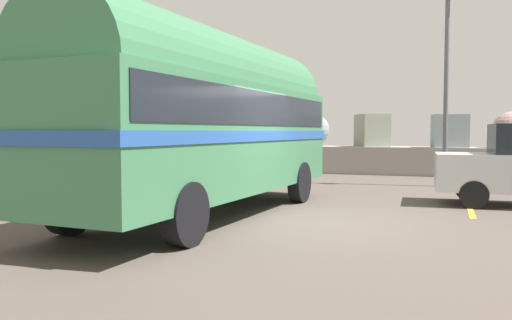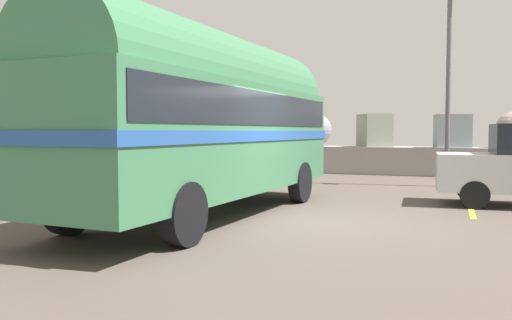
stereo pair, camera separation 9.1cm
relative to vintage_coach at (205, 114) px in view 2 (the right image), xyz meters
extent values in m
cube|color=#514640|center=(2.10, 0.06, -2.04)|extent=(32.00, 26.00, 0.02)
cube|color=gray|center=(2.10, 11.86, -1.50)|extent=(31.36, 1.80, 1.10)
cube|color=gray|center=(-11.16, 11.96, -0.34)|extent=(1.40, 1.51, 1.21)
cube|color=gray|center=(-8.04, 12.39, -0.57)|extent=(0.80, 0.63, 0.76)
cube|color=gray|center=(-6.28, 11.50, -0.50)|extent=(1.17, 1.13, 0.91)
cube|color=gray|center=(-3.08, 12.34, -0.26)|extent=(1.09, 1.45, 1.38)
sphere|color=gray|center=(-0.79, 12.34, -0.28)|extent=(1.35, 1.35, 1.35)
cube|color=gray|center=(1.73, 11.90, -0.30)|extent=(1.57, 1.66, 1.30)
cube|color=gray|center=(4.67, 11.60, -0.33)|extent=(1.40, 1.13, 1.25)
cube|color=gold|center=(5.04, 3.56, -2.03)|extent=(0.12, 4.40, 0.01)
cylinder|color=black|center=(-0.94, 2.66, -1.55)|extent=(0.34, 0.98, 0.96)
cylinder|color=black|center=(1.26, 2.53, -1.55)|extent=(0.34, 0.98, 0.96)
cylinder|color=black|center=(-1.26, -2.54, -1.55)|extent=(0.34, 0.98, 0.96)
cylinder|color=black|center=(0.94, -2.67, -1.55)|extent=(0.34, 0.98, 0.96)
cube|color=#3A764F|center=(0.00, 0.00, -0.48)|extent=(2.91, 8.53, 2.10)
cylinder|color=#3A764F|center=(0.00, 0.00, 0.57)|extent=(2.69, 8.18, 2.20)
cube|color=#26529C|center=(0.00, 0.00, -0.42)|extent=(2.96, 8.62, 0.20)
cube|color=black|center=(0.00, 0.00, 0.10)|extent=(2.93, 8.20, 0.64)
cube|color=silver|center=(0.26, 4.26, -1.35)|extent=(2.29, 0.30, 0.28)
cylinder|color=black|center=(-5.55, 4.08, -1.55)|extent=(0.46, 1.00, 0.96)
cylinder|color=black|center=(-3.39, 3.65, -1.55)|extent=(0.46, 1.00, 0.96)
cube|color=silver|center=(-4.98, 1.31, -0.48)|extent=(3.99, 8.71, 2.10)
cylinder|color=silver|center=(-4.98, 1.31, 0.57)|extent=(3.73, 8.34, 2.20)
cube|color=gold|center=(-4.98, 1.31, -0.42)|extent=(4.06, 8.80, 0.20)
cube|color=black|center=(-4.98, 1.31, 0.10)|extent=(3.96, 8.38, 0.64)
cube|color=silver|center=(-4.14, 5.50, -1.35)|extent=(2.27, 0.60, 0.28)
cylinder|color=black|center=(5.11, 2.82, -1.72)|extent=(0.63, 0.23, 0.62)
cylinder|color=black|center=(5.04, 4.35, -1.72)|extent=(0.63, 0.23, 0.62)
cylinder|color=#5B5B60|center=(4.51, 7.50, 1.40)|extent=(0.14, 0.14, 6.90)
camera|label=1|loc=(4.49, -9.44, -0.34)|focal=36.55mm
camera|label=2|loc=(4.58, -9.40, -0.34)|focal=36.55mm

